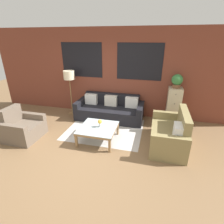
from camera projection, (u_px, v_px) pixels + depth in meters
The scene contains 11 objects.
ground_plane at pixel (83, 152), 4.13m from camera, with size 16.00×16.00×0.00m, color brown.
wall_back_brick at pixel (110, 73), 5.75m from camera, with size 8.40×0.09×2.80m.
rug at pixel (105, 129), 5.14m from camera, with size 2.14×1.79×0.00m.
couch_dark at pixel (110, 110), 5.73m from camera, with size 2.16×0.88×0.78m.
settee_vintage at pixel (170, 134), 4.25m from camera, with size 0.80×1.46×0.92m.
armchair_corner at pixel (23, 128), 4.61m from camera, with size 0.80×0.89×0.84m.
coffee_table at pixel (98, 129), 4.46m from camera, with size 0.92×0.92×0.39m.
floor_lamp at pixel (69, 77), 5.70m from camera, with size 0.36×0.36×1.51m.
drawer_cabinet at pixel (173, 106), 5.35m from camera, with size 0.40×0.43×1.12m.
potted_plant at pixel (177, 81), 5.04m from camera, with size 0.32×0.32×0.40m.
flower_vase at pixel (100, 123), 4.40m from camera, with size 0.11×0.11×0.20m.
Camera 1 is at (1.51, -3.15, 2.48)m, focal length 28.00 mm.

